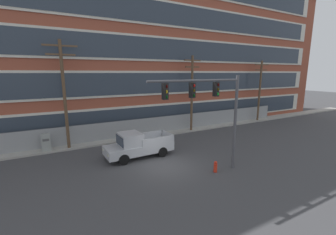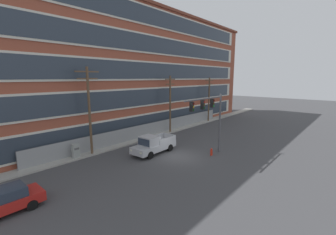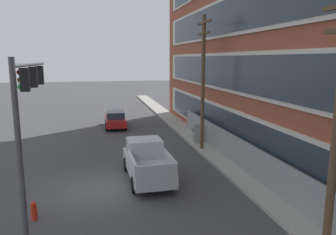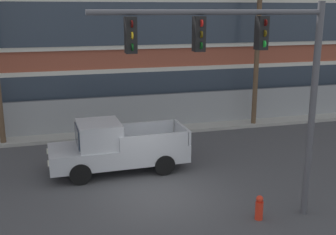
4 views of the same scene
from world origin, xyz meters
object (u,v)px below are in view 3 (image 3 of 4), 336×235
object	(u,v)px
pickup_truck_silver	(147,161)
fire_hydrant	(34,211)
sedan_red	(115,119)
utility_pole_near_corner	(203,78)
electrical_cabinet	(196,134)
traffic_signal_mast	(28,101)

from	to	relation	value
pickup_truck_silver	fire_hydrant	distance (m)	6.28
sedan_red	fire_hydrant	xyz separation A→B (m)	(17.42, -4.30, -0.42)
utility_pole_near_corner	electrical_cabinet	size ratio (longest dim) A/B	5.73
traffic_signal_mast	utility_pole_near_corner	size ratio (longest dim) A/B	0.71
electrical_cabinet	sedan_red	bearing A→B (deg)	-143.52
sedan_red	electrical_cabinet	bearing A→B (deg)	36.48
traffic_signal_mast	electrical_cabinet	xyz separation A→B (m)	(-9.40, 9.86, -3.94)
fire_hydrant	electrical_cabinet	bearing A→B (deg)	135.25
pickup_truck_silver	electrical_cabinet	size ratio (longest dim) A/B	3.37
traffic_signal_mast	pickup_truck_silver	world-z (taller)	traffic_signal_mast
utility_pole_near_corner	fire_hydrant	size ratio (longest dim) A/B	11.85
traffic_signal_mast	pickup_truck_silver	bearing A→B (deg)	120.80
traffic_signal_mast	electrical_cabinet	world-z (taller)	traffic_signal_mast
utility_pole_near_corner	electrical_cabinet	bearing A→B (deg)	177.36
sedan_red	electrical_cabinet	distance (m)	9.32
sedan_red	electrical_cabinet	xyz separation A→B (m)	(7.49, 5.54, 0.01)
electrical_cabinet	pickup_truck_silver	bearing A→B (deg)	-36.67
utility_pole_near_corner	fire_hydrant	distance (m)	13.60
sedan_red	fire_hydrant	size ratio (longest dim) A/B	5.69
sedan_red	fire_hydrant	bearing A→B (deg)	-13.86
pickup_truck_silver	utility_pole_near_corner	xyz separation A→B (m)	(-4.61, 4.64, 4.17)
utility_pole_near_corner	fire_hydrant	world-z (taller)	utility_pole_near_corner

